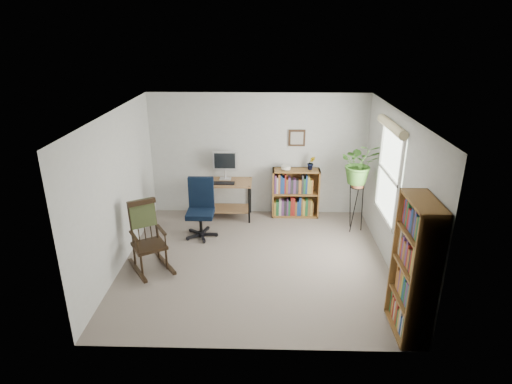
{
  "coord_description": "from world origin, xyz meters",
  "views": [
    {
      "loc": [
        0.17,
        -6.01,
        3.56
      ],
      "look_at": [
        0.0,
        0.4,
        1.05
      ],
      "focal_mm": 30.0,
      "sensor_mm": 36.0,
      "label": 1
    }
  ],
  "objects_px": {
    "rocking_chair": "(148,237)",
    "tall_bookshelf": "(414,269)",
    "low_bookshelf": "(295,193)",
    "desk": "(225,200)",
    "office_chair": "(200,209)"
  },
  "relations": [
    {
      "from": "desk",
      "to": "rocking_chair",
      "type": "distance_m",
      "value": 2.2
    },
    {
      "from": "rocking_chair",
      "to": "desk",
      "type": "bearing_deg",
      "value": 31.71
    },
    {
      "from": "tall_bookshelf",
      "to": "office_chair",
      "type": "bearing_deg",
      "value": 139.88
    },
    {
      "from": "office_chair",
      "to": "rocking_chair",
      "type": "bearing_deg",
      "value": -119.41
    },
    {
      "from": "desk",
      "to": "low_bookshelf",
      "type": "bearing_deg",
      "value": 4.98
    },
    {
      "from": "rocking_chair",
      "to": "tall_bookshelf",
      "type": "height_order",
      "value": "tall_bookshelf"
    },
    {
      "from": "low_bookshelf",
      "to": "tall_bookshelf",
      "type": "relative_size",
      "value": 0.55
    },
    {
      "from": "rocking_chair",
      "to": "low_bookshelf",
      "type": "bearing_deg",
      "value": 9.73
    },
    {
      "from": "desk",
      "to": "tall_bookshelf",
      "type": "distance_m",
      "value": 4.21
    },
    {
      "from": "rocking_chair",
      "to": "low_bookshelf",
      "type": "distance_m",
      "value": 3.14
    },
    {
      "from": "office_chair",
      "to": "low_bookshelf",
      "type": "distance_m",
      "value": 1.99
    },
    {
      "from": "desk",
      "to": "office_chair",
      "type": "bearing_deg",
      "value": -113.21
    },
    {
      "from": "desk",
      "to": "office_chair",
      "type": "height_order",
      "value": "office_chair"
    },
    {
      "from": "office_chair",
      "to": "low_bookshelf",
      "type": "relative_size",
      "value": 1.11
    },
    {
      "from": "low_bookshelf",
      "to": "tall_bookshelf",
      "type": "distance_m",
      "value": 3.64
    }
  ]
}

